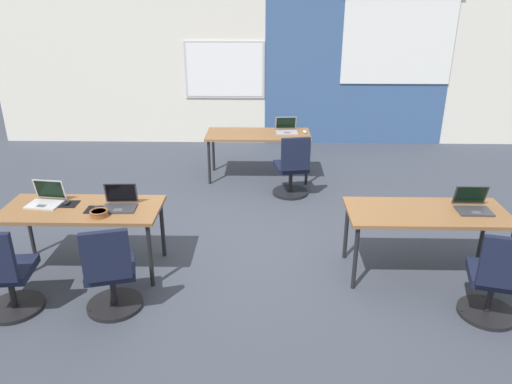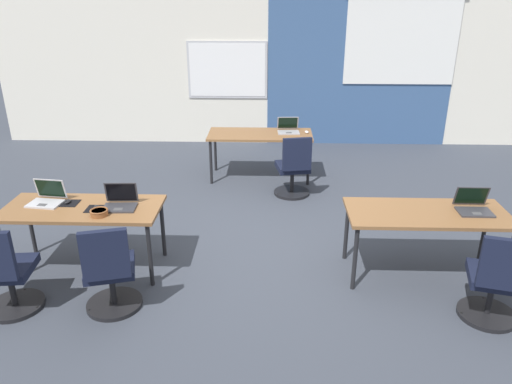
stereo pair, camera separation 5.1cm
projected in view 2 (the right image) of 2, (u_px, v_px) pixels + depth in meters
The scene contains 19 objects.
ground_plane at pixel (255, 243), 5.73m from camera, with size 24.00×24.00×0.00m.
back_wall_assembly at pixel (266, 68), 9.06m from camera, with size 10.00×0.27×2.80m.
desk_near_left at pixel (83, 212), 4.98m from camera, with size 1.60×0.70×0.72m.
desk_near_right at pixel (427, 217), 4.87m from camera, with size 1.60×0.70×0.72m.
desk_far_center at pixel (260, 137), 7.51m from camera, with size 1.60×0.70×0.72m.
laptop_far_right at pixel (288, 129), 7.54m from camera, with size 0.35×0.34×0.22m.
mouse_far_right at pixel (307, 132), 7.50m from camera, with size 0.07×0.11×0.03m.
chair_far_right at pixel (293, 171), 6.92m from camera, with size 0.52×0.57×0.92m.
laptop_near_right_end at pixel (474, 206), 4.85m from camera, with size 0.33×0.30×0.23m.
chair_near_right_end at pixel (495, 285), 4.26m from camera, with size 0.53×0.59×0.92m.
laptop_near_left_end at pixel (47, 198), 5.04m from camera, with size 0.36×0.32×0.23m.
mousepad_near_left_end at pixel (68, 203), 5.04m from camera, with size 0.22×0.19×0.00m.
mouse_near_left_end at pixel (68, 202), 5.03m from camera, with size 0.06×0.10×0.03m.
chair_near_left_end at pixel (5, 277), 4.37m from camera, with size 0.52×0.56×0.92m.
laptop_near_left_inner at pixel (120, 202), 4.94m from camera, with size 0.34×0.29×0.24m.
mousepad_near_left_inner at pixel (97, 209), 4.91m from camera, with size 0.22×0.19×0.00m.
mouse_near_left_inner at pixel (97, 207), 4.90m from camera, with size 0.09×0.11×0.03m.
chair_near_left_inner at pixel (110, 275), 4.40m from camera, with size 0.54×0.59×0.92m.
snack_bowl at pixel (99, 212), 4.76m from camera, with size 0.18×0.18×0.06m.
Camera 2 is at (0.18, -5.05, 2.77)m, focal length 34.08 mm.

